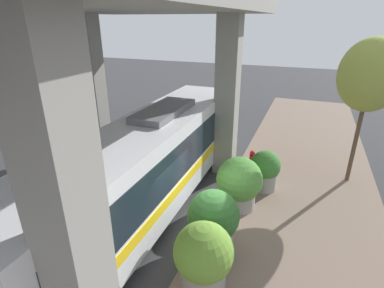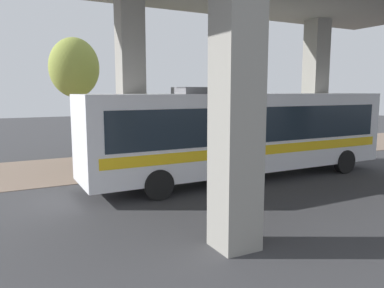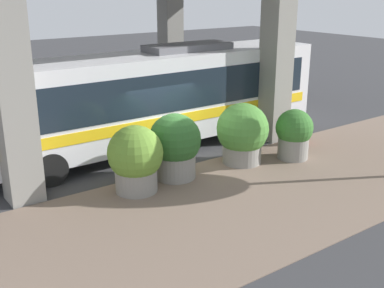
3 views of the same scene
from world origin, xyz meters
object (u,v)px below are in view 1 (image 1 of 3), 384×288
(planter_front, at_px, (204,257))
(street_tree_near, at_px, (370,76))
(planter_back, at_px, (213,221))
(planter_middle, at_px, (239,183))
(bus, at_px, (150,162))
(planter_extra, at_px, (265,170))
(fire_hydrant, at_px, (252,160))

(planter_front, xyz_separation_m, street_tree_near, (-4.03, -7.71, 3.60))
(planter_back, bearing_deg, planter_middle, -94.55)
(planter_front, xyz_separation_m, planter_middle, (0.01, -3.96, 0.02))
(bus, relative_size, planter_front, 6.54)
(planter_front, bearing_deg, planter_back, -81.76)
(bus, relative_size, street_tree_near, 2.10)
(planter_back, distance_m, street_tree_near, 8.35)
(bus, xyz_separation_m, street_tree_near, (-6.98, -5.08, 2.63))
(planter_back, relative_size, planter_extra, 1.17)
(planter_middle, height_order, street_tree_near, street_tree_near)
(planter_back, distance_m, planter_extra, 4.26)
(bus, bearing_deg, planter_back, 156.95)
(planter_back, bearing_deg, street_tree_near, -124.18)
(bus, distance_m, planter_back, 3.12)
(planter_middle, bearing_deg, street_tree_near, -137.15)
(planter_middle, xyz_separation_m, planter_back, (0.20, 2.50, 0.01))
(bus, distance_m, street_tree_near, 9.02)
(bus, xyz_separation_m, fire_hydrant, (-2.84, -4.50, -1.46))
(bus, xyz_separation_m, planter_middle, (-2.94, -1.33, -0.95))
(planter_back, bearing_deg, bus, -23.05)
(planter_extra, bearing_deg, fire_hydrant, -62.18)
(planter_middle, bearing_deg, planter_back, 85.45)
(planter_front, relative_size, street_tree_near, 0.32)
(planter_back, xyz_separation_m, street_tree_near, (-4.24, -6.25, 3.56))
(street_tree_near, bearing_deg, planter_back, 55.82)
(street_tree_near, bearing_deg, fire_hydrant, 8.04)
(planter_back, xyz_separation_m, planter_extra, (-0.89, -4.17, -0.14))
(planter_extra, bearing_deg, planter_front, 83.07)
(planter_extra, bearing_deg, bus, 39.55)
(fire_hydrant, height_order, planter_front, planter_front)
(bus, bearing_deg, planter_front, 138.33)
(planter_middle, height_order, planter_back, planter_middle)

